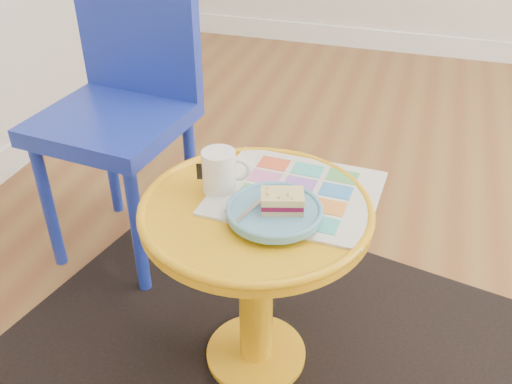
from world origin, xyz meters
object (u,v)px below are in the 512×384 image
(newspaper, at_px, (296,193))
(mug, at_px, (220,170))
(side_table, at_px, (256,255))
(chair, at_px, (123,95))
(plate, at_px, (275,212))

(newspaper, height_order, mug, mug)
(side_table, height_order, chair, chair)
(chair, height_order, newspaper, chair)
(newspaper, distance_m, plate, 0.11)
(chair, height_order, mug, chair)
(chair, distance_m, plate, 0.72)
(side_table, relative_size, newspaper, 1.41)
(side_table, xyz_separation_m, newspaper, (0.07, 0.08, 0.14))
(mug, bearing_deg, plate, -43.48)
(side_table, bearing_deg, plate, -33.03)
(newspaper, bearing_deg, chair, 154.93)
(mug, bearing_deg, newspaper, -5.11)
(side_table, xyz_separation_m, plate, (0.05, -0.03, 0.16))
(newspaper, bearing_deg, side_table, -130.05)
(chair, relative_size, plate, 4.44)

